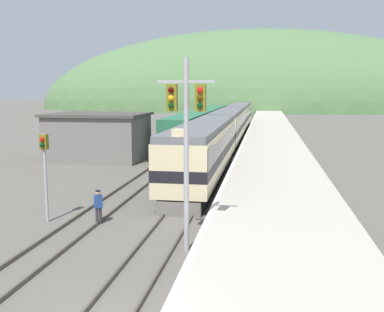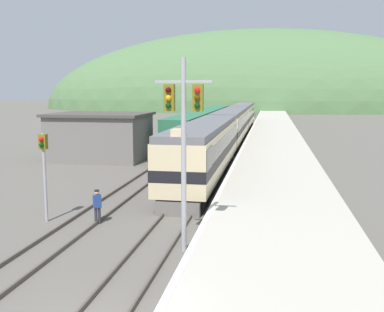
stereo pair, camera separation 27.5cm
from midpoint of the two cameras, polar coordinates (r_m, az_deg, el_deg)
name	(u,v)px [view 2 (the right image)]	position (r m, az deg, el deg)	size (l,w,h in m)	color
track_main	(245,126)	(80.23, 6.81, 3.86)	(1.52, 180.00, 0.16)	#4C443D
track_siding	(221,125)	(80.57, 3.81, 3.92)	(1.52, 180.00, 0.16)	#4C443D
platform	(274,135)	(60.16, 10.50, 2.64)	(6.40, 140.00, 0.92)	#BCB5A5
distant_hills	(257,109)	(152.38, 8.35, 5.92)	(147.08, 66.18, 51.80)	#517547
station_shed	(101,136)	(41.98, -11.34, 2.49)	(8.69, 6.94, 4.25)	slate
express_train_lead_car	(205,149)	(31.69, 1.91, 0.91)	(2.99, 19.86, 4.41)	black
carriage_second	(231,126)	(52.90, 5.18, 3.87)	(2.98, 20.79, 4.05)	black
carriage_third	(243,115)	(74.47, 6.59, 5.15)	(2.98, 20.79, 4.05)	black
siding_train	(205,123)	(60.58, 1.77, 4.16)	(2.90, 39.80, 3.63)	black
signal_mast_main	(184,127)	(17.13, -0.62, 3.75)	(2.20, 0.42, 7.55)	#9E9EA3
signal_post_siding	(44,159)	(22.47, -17.98, -0.38)	(0.36, 0.42, 4.31)	#9E9EA3
track_worker	(97,205)	(21.86, -11.58, -6.09)	(0.42, 0.40, 1.66)	#2D2D33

